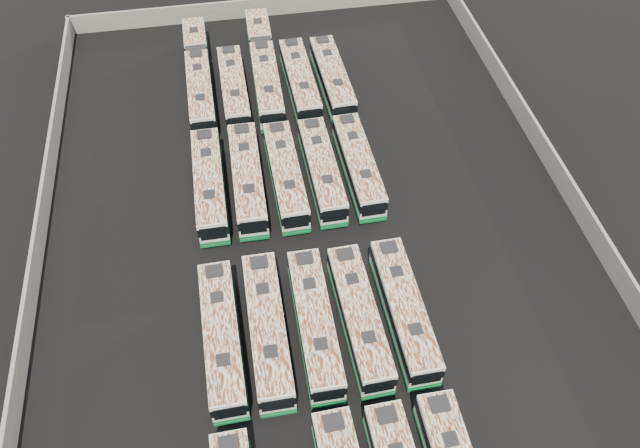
{
  "coord_description": "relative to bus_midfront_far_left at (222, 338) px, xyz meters",
  "views": [
    {
      "loc": [
        -5.42,
        -30.73,
        40.18
      ],
      "look_at": [
        0.32,
        1.69,
        1.6
      ],
      "focal_mm": 35.0,
      "sensor_mm": 36.0,
      "label": 1
    }
  ],
  "objects": [
    {
      "name": "bus_midback_right",
      "position": [
        9.85,
        15.27,
        -0.04
      ],
      "size": [
        2.54,
        11.33,
        3.18
      ],
      "rotation": [
        0.0,
        0.0,
        0.01
      ],
      "color": "silver",
      "rests_on": "ground"
    },
    {
      "name": "bus_back_far_left",
      "position": [
        -0.09,
        31.13,
        -0.05
      ],
      "size": [
        2.51,
        17.45,
        3.16
      ],
      "rotation": [
        0.0,
        0.0,
        0.01
      ],
      "color": "silver",
      "rests_on": "ground"
    },
    {
      "name": "bus_back_left",
      "position": [
        3.25,
        28.19,
        -0.04
      ],
      "size": [
        2.42,
        11.3,
        3.18
      ],
      "rotation": [
        0.0,
        0.0,
        0.0
      ],
      "color": "silver",
      "rests_on": "ground"
    },
    {
      "name": "bus_midback_far_left",
      "position": [
        0.04,
        15.21,
        0.01
      ],
      "size": [
        2.49,
        11.65,
        3.28
      ],
      "rotation": [
        0.0,
        0.0,
        -0.0
      ],
      "color": "silver",
      "rests_on": "ground"
    },
    {
      "name": "bus_back_far_right",
      "position": [
        13.22,
        28.07,
        0.0
      ],
      "size": [
        2.74,
        11.63,
        3.26
      ],
      "rotation": [
        0.0,
        0.0,
        0.03
      ],
      "color": "silver",
      "rests_on": "ground"
    },
    {
      "name": "bus_back_center",
      "position": [
        6.64,
        31.29,
        0.0
      ],
      "size": [
        2.87,
        18.04,
        3.26
      ],
      "rotation": [
        0.0,
        0.0,
        -0.02
      ],
      "color": "silver",
      "rests_on": "ground"
    },
    {
      "name": "ground",
      "position": [
        8.3,
        7.53,
        -1.66
      ],
      "size": [
        140.0,
        140.0,
        0.0
      ],
      "primitive_type": "plane",
      "color": "black",
      "rests_on": "ground"
    },
    {
      "name": "bus_midback_left",
      "position": [
        3.32,
        15.31,
        0.03
      ],
      "size": [
        2.67,
        11.77,
        3.31
      ],
      "rotation": [
        0.0,
        0.0,
        -0.02
      ],
      "color": "silver",
      "rests_on": "ground"
    },
    {
      "name": "bus_midfront_center",
      "position": [
        6.62,
        0.04,
        -0.01
      ],
      "size": [
        2.52,
        11.51,
        3.24
      ],
      "rotation": [
        0.0,
        0.0,
        -0.01
      ],
      "color": "silver",
      "rests_on": "ground"
    },
    {
      "name": "bus_midfront_right",
      "position": [
        9.86,
        -0.02,
        -0.03
      ],
      "size": [
        2.68,
        11.41,
        3.2
      ],
      "rotation": [
        0.0,
        0.0,
        0.02
      ],
      "color": "silver",
      "rests_on": "ground"
    },
    {
      "name": "bus_back_right",
      "position": [
        9.91,
        28.17,
        -0.0
      ],
      "size": [
        2.67,
        11.58,
        3.25
      ],
      "rotation": [
        0.0,
        0.0,
        0.02
      ],
      "color": "silver",
      "rests_on": "ground"
    },
    {
      "name": "bus_midfront_far_right",
      "position": [
        13.19,
        0.03,
        -0.02
      ],
      "size": [
        2.51,
        11.41,
        3.21
      ],
      "rotation": [
        0.0,
        0.0,
        0.01
      ],
      "color": "silver",
      "rests_on": "ground"
    },
    {
      "name": "bus_midfront_far_left",
      "position": [
        0.0,
        0.0,
        0.0
      ],
      "size": [
        2.61,
        11.58,
        3.25
      ],
      "rotation": [
        0.0,
        0.0,
        0.01
      ],
      "color": "silver",
      "rests_on": "ground"
    },
    {
      "name": "bus_midfront_left",
      "position": [
        3.23,
        0.08,
        0.03
      ],
      "size": [
        2.57,
        11.77,
        3.31
      ],
      "rotation": [
        0.0,
        0.0,
        -0.01
      ],
      "color": "silver",
      "rests_on": "ground"
    },
    {
      "name": "bus_midback_center",
      "position": [
        6.63,
        15.19,
        -0.02
      ],
      "size": [
        2.59,
        11.47,
        3.22
      ],
      "rotation": [
        0.0,
        0.0,
        0.01
      ],
      "color": "silver",
      "rests_on": "ground"
    },
    {
      "name": "bus_midback_far_right",
      "position": [
        13.15,
        15.32,
        -0.04
      ],
      "size": [
        2.58,
        11.3,
        3.17
      ],
      "rotation": [
        0.0,
        0.0,
        0.02
      ],
      "color": "silver",
      "rests_on": "ground"
    },
    {
      "name": "perimeter_wall",
      "position": [
        8.3,
        7.53,
        -0.56
      ],
      "size": [
        45.2,
        73.2,
        2.2
      ],
      "color": "slate",
      "rests_on": "ground"
    }
  ]
}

